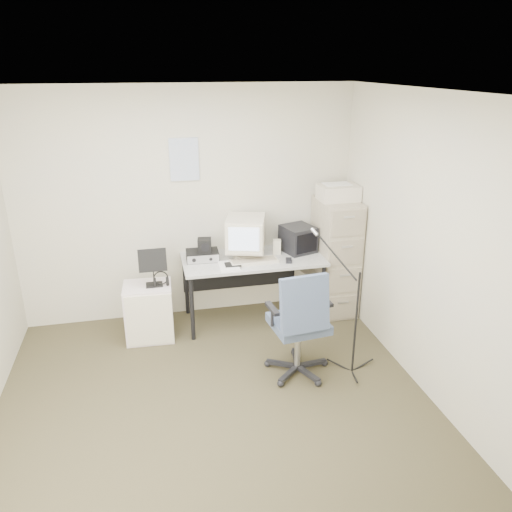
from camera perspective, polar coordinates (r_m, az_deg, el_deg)
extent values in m
cube|color=#433D25|center=(4.36, -4.48, -16.95)|extent=(3.60, 3.60, 0.01)
cube|color=white|center=(3.43, -5.72, 18.06)|extent=(3.60, 3.60, 0.01)
cube|color=beige|center=(5.41, -7.74, 5.69)|extent=(3.60, 0.02, 2.50)
cube|color=beige|center=(2.19, 2.06, -19.67)|extent=(3.60, 0.02, 2.50)
cube|color=beige|center=(4.32, 19.35, 0.58)|extent=(0.02, 3.60, 2.50)
cube|color=white|center=(5.29, -8.22, 10.86)|extent=(0.30, 0.02, 0.44)
cube|color=gray|center=(5.66, 9.01, -0.09)|extent=(0.40, 0.60, 1.30)
cube|color=white|center=(5.45, 9.39, 7.15)|extent=(0.42, 0.29, 0.16)
cube|color=silver|center=(5.48, -0.35, -3.78)|extent=(1.50, 0.70, 0.73)
cube|color=white|center=(5.32, -1.19, 2.19)|extent=(0.50, 0.51, 0.44)
cube|color=black|center=(5.51, 4.82, 1.98)|extent=(0.40, 0.41, 0.29)
cube|color=beige|center=(5.44, 2.41, 1.06)|extent=(0.10, 0.10, 0.16)
cube|color=white|center=(5.21, -0.24, -0.61)|extent=(0.51, 0.21, 0.03)
cube|color=black|center=(5.24, 3.76, -0.51)|extent=(0.08, 0.12, 0.03)
cube|color=black|center=(5.31, -6.15, 0.08)|extent=(0.35, 0.26, 0.10)
cube|color=black|center=(5.25, -5.91, 1.24)|extent=(0.16, 0.15, 0.14)
cube|color=white|center=(5.11, -3.11, -1.15)|extent=(0.21, 0.28, 0.02)
cube|color=white|center=(5.76, 6.51, -4.05)|extent=(0.31, 0.53, 0.47)
cube|color=#46576B|center=(4.50, 4.88, -7.47)|extent=(0.67, 0.67, 1.05)
cube|color=silver|center=(5.27, -12.12, -6.23)|extent=(0.49, 0.40, 0.59)
cube|color=black|center=(5.04, -11.69, -1.23)|extent=(0.28, 0.16, 0.40)
torus|color=black|center=(5.08, -10.80, -2.81)|extent=(0.17, 0.17, 0.03)
cylinder|color=black|center=(4.53, 11.48, -5.87)|extent=(0.03, 0.03, 1.30)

